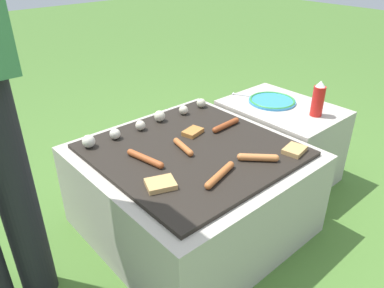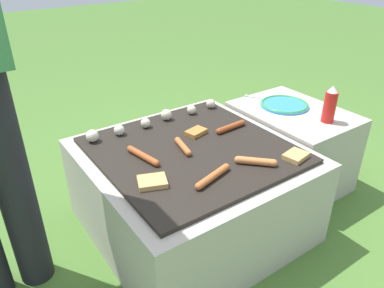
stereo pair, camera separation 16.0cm
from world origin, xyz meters
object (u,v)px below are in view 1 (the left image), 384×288
at_px(sausage_front_center, 220,175).
at_px(plate_colorful, 272,101).
at_px(fork_utensil, 247,96).
at_px(condiment_bottle, 318,99).

xyz_separation_m(sausage_front_center, plate_colorful, (0.75, 0.34, -0.01)).
height_order(sausage_front_center, fork_utensil, sausage_front_center).
bearing_deg(fork_utensil, plate_colorful, -76.65).
xyz_separation_m(plate_colorful, condiment_bottle, (0.03, -0.26, 0.08)).
xyz_separation_m(sausage_front_center, condiment_bottle, (0.77, 0.08, 0.07)).
relative_size(sausage_front_center, condiment_bottle, 1.04).
relative_size(plate_colorful, fork_utensil, 1.40).
distance_m(plate_colorful, condiment_bottle, 0.27).
bearing_deg(plate_colorful, fork_utensil, 103.35).
height_order(sausage_front_center, condiment_bottle, condiment_bottle).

